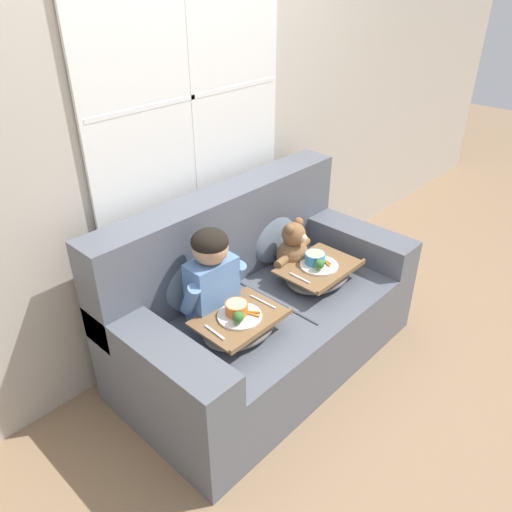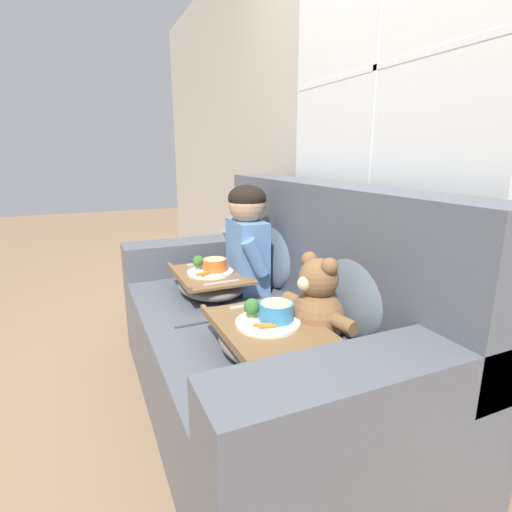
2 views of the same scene
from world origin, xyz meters
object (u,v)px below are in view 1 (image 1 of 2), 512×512
Objects in this scene: child_figure at (211,272)px; lap_tray_child at (240,324)px; couch at (259,307)px; throw_pillow_behind_child at (191,275)px; lap_tray_teddy at (318,273)px; teddy_bear at (294,250)px; throw_pillow_behind_teddy at (272,232)px.

lap_tray_child is (-0.00, -0.20, -0.23)m from child_figure.
couch reaches higher than throw_pillow_behind_child.
couch reaches higher than lap_tray_teddy.
lap_tray_child is at bearing -179.95° from lap_tray_teddy.
lap_tray_child is (-0.66, -0.19, -0.08)m from teddy_bear.
couch is 0.51m from child_figure.
throw_pillow_behind_child is at bearing 180.00° from throw_pillow_behind_teddy.
child_figure reaches higher than teddy_bear.
child_figure reaches higher than throw_pillow_behind_child.
lap_tray_teddy is at bearing -16.67° from child_figure.
throw_pillow_behind_teddy is 0.39m from lap_tray_teddy.
throw_pillow_behind_teddy is at bearing 90.25° from teddy_bear.
throw_pillow_behind_teddy is 0.89× the size of lap_tray_teddy.
throw_pillow_behind_teddy reaches higher than lap_tray_child.
couch is 4.87× the size of teddy_bear.
throw_pillow_behind_child reaches higher than teddy_bear.
lap_tray_teddy is (-0.00, -0.19, -0.08)m from teddy_bear.
couch is at bearing 27.60° from lap_tray_child.
throw_pillow_behind_teddy is (0.66, 0.00, 0.00)m from throw_pillow_behind_child.
couch is at bearing 152.39° from lap_tray_teddy.
teddy_bear is at bearing 3.74° from couch.
child_figure is at bearing 179.69° from teddy_bear.
couch is 0.41m from teddy_bear.
throw_pillow_behind_teddy is at bearing 89.89° from lap_tray_teddy.
couch reaches higher than teddy_bear.
child_figure reaches higher than lap_tray_teddy.
couch is at bearing -30.82° from throw_pillow_behind_child.
throw_pillow_behind_teddy is 1.13× the size of teddy_bear.
teddy_bear is at bearing 89.57° from lap_tray_teddy.
couch reaches higher than child_figure.
child_figure is 1.21× the size of lap_tray_child.
lap_tray_child is 0.95× the size of lap_tray_teddy.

